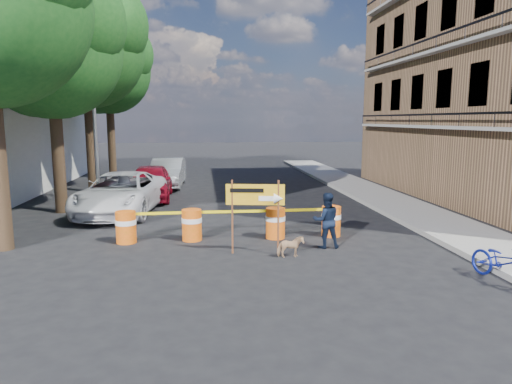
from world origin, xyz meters
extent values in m
plane|color=black|center=(0.00, 0.00, 0.00)|extent=(120.00, 120.00, 0.00)
cube|color=gray|center=(6.20, 6.00, 0.07)|extent=(2.40, 40.00, 0.15)
cylinder|color=#332316|center=(-6.80, 7.00, 2.38)|extent=(0.44, 0.44, 4.76)
sphere|color=#164D18|center=(-6.80, 7.00, 5.95)|extent=(5.00, 5.00, 5.00)
sphere|color=#164D18|center=(-5.92, 6.50, 6.80)|extent=(3.75, 3.75, 3.75)
sphere|color=#164D18|center=(-7.55, 7.62, 5.27)|extent=(3.50, 3.50, 3.50)
cylinder|color=#332316|center=(-6.80, 12.00, 2.66)|extent=(0.44, 0.44, 5.32)
sphere|color=#164D18|center=(-6.80, 12.00, 6.65)|extent=(5.40, 5.40, 5.40)
sphere|color=#164D18|center=(-5.85, 11.46, 7.60)|extent=(4.05, 4.05, 4.05)
sphere|color=#164D18|center=(-7.61, 12.68, 5.89)|extent=(3.78, 3.78, 3.78)
cylinder|color=#332316|center=(-6.80, 17.00, 2.46)|extent=(0.44, 0.44, 4.93)
sphere|color=#164D18|center=(-6.80, 17.00, 6.16)|extent=(4.80, 4.80, 4.80)
sphere|color=#164D18|center=(-5.96, 16.52, 7.04)|extent=(3.60, 3.60, 3.60)
sphere|color=#164D18|center=(-7.52, 17.60, 5.46)|extent=(3.36, 3.36, 3.36)
cylinder|color=gray|center=(-6.00, 9.50, 4.00)|extent=(0.16, 0.16, 8.00)
cylinder|color=gray|center=(-5.50, 9.50, 7.90)|extent=(1.00, 0.12, 0.12)
cube|color=silver|center=(-5.00, 9.50, 7.85)|extent=(0.35, 0.18, 0.12)
cylinder|color=#D25C0C|center=(-3.68, 2.32, 0.45)|extent=(0.56, 0.56, 0.90)
cylinder|color=white|center=(-3.68, 2.32, 0.60)|extent=(0.58, 0.58, 0.14)
cylinder|color=#D25C0C|center=(-1.84, 2.38, 0.45)|extent=(0.56, 0.56, 0.90)
cylinder|color=white|center=(-1.84, 2.38, 0.60)|extent=(0.58, 0.58, 0.14)
cylinder|color=#D25C0C|center=(0.58, 2.34, 0.45)|extent=(0.56, 0.56, 0.90)
cylinder|color=white|center=(0.58, 2.34, 0.60)|extent=(0.58, 0.58, 0.14)
cylinder|color=#D25C0C|center=(2.27, 2.40, 0.45)|extent=(0.56, 0.56, 0.90)
cylinder|color=white|center=(2.27, 2.40, 0.60)|extent=(0.58, 0.58, 0.14)
cylinder|color=#592D19|center=(-0.77, 0.94, 0.97)|extent=(0.05, 0.05, 1.93)
cylinder|color=#592D19|center=(0.40, 0.75, 0.97)|extent=(0.05, 0.05, 1.93)
cube|color=gold|center=(-0.19, 0.84, 1.56)|extent=(1.49, 0.27, 0.54)
cube|color=white|center=(0.11, 0.77, 1.46)|extent=(0.43, 0.08, 0.13)
cone|color=white|center=(0.39, 0.73, 1.46)|extent=(0.28, 0.31, 0.28)
cube|color=black|center=(-0.40, 0.86, 1.66)|extent=(0.85, 0.15, 0.11)
imported|color=black|center=(1.78, 1.20, 0.76)|extent=(0.75, 0.60, 1.51)
imported|color=#122096|center=(4.80, -1.88, 0.85)|extent=(0.76, 1.00, 1.71)
imported|color=tan|center=(0.66, 0.41, 0.28)|extent=(0.68, 0.36, 0.55)
imported|color=white|center=(-4.53, 6.58, 0.75)|extent=(3.16, 5.69, 1.51)
imported|color=maroon|center=(-3.81, 9.61, 0.75)|extent=(1.88, 4.46, 1.51)
imported|color=#ADB1B5|center=(-3.33, 13.22, 0.73)|extent=(1.74, 4.51, 1.47)
camera|label=1|loc=(-1.48, -10.52, 3.44)|focal=32.00mm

